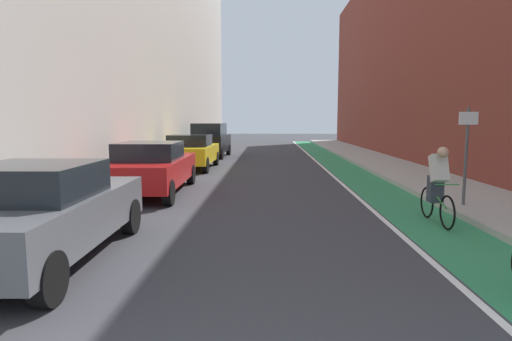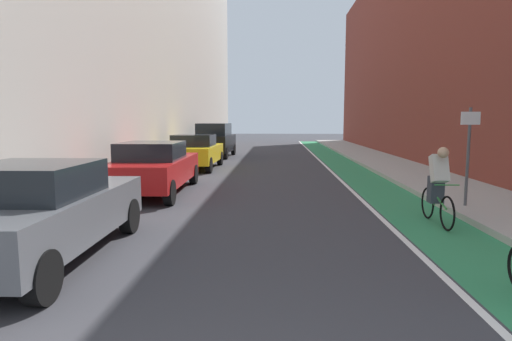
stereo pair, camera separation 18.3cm
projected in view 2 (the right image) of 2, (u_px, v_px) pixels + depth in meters
The scene contains 11 objects.
ground_plane at pixel (269, 167), 19.65m from camera, with size 96.86×96.86×0.00m, color #38383D.
bike_lane_paint at pixel (340, 163), 21.46m from camera, with size 1.60×44.03×0.00m, color #2D8451.
lane_divider_stripe at pixel (322, 163), 21.50m from camera, with size 0.12×44.03×0.00m, color white.
sidewalk_right at pixel (384, 162), 21.35m from camera, with size 2.75×44.03×0.14m, color #A8A59E.
building_facade_right at pixel (427, 43), 22.48m from camera, with size 2.40×40.03×12.44m, color brown.
parked_sedan_gray at pixel (39, 211), 6.48m from camera, with size 2.00×4.36×1.53m.
parked_sedan_red at pixel (154, 167), 12.53m from camera, with size 2.06×4.84×1.53m.
parked_sedan_yellow_cab at pixel (195, 151), 18.87m from camera, with size 2.03×4.27×1.53m.
parked_suv_black at pixel (215, 140), 24.91m from camera, with size 2.11×4.30×1.98m.
cyclist_mid at pixel (438, 184), 8.79m from camera, with size 0.48×1.74×1.63m.
street_sign_post at pixel (469, 147), 9.95m from camera, with size 0.44×0.07×2.32m.
Camera 2 is at (0.32, -1.52, 2.16)m, focal length 29.78 mm.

